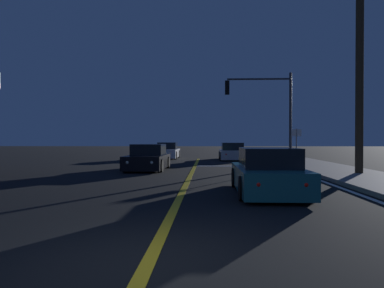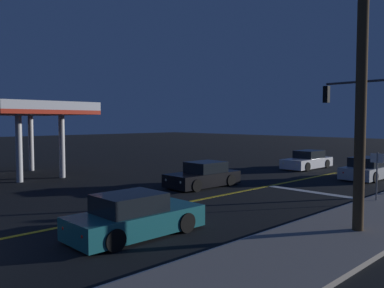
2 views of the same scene
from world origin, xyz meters
name	(u,v)px [view 2 (image 2 of 2)]	position (x,y,z in m)	size (l,w,h in m)	color
sidewalk_right	(317,244)	(6.94, 9.12, 0.07)	(3.20, 32.84, 0.15)	gray
lane_line_center	(161,207)	(0.00, 9.12, 0.01)	(0.20, 31.02, 0.01)	gold
lane_line_edge_right	(263,233)	(5.09, 9.12, 0.01)	(0.16, 31.02, 0.01)	white
stop_bar	(314,192)	(2.67, 16.75, 0.01)	(5.34, 0.50, 0.01)	white
car_mid_block_teal	(135,217)	(2.50, 6.03, 0.58)	(1.89, 4.33, 1.34)	#195960
car_following_oncoming_silver	(369,169)	(2.64, 23.42, 0.58)	(1.97, 4.63, 1.34)	#B2B5BA
car_distant_tail_black	(203,176)	(-2.36, 14.00, 0.58)	(2.00, 4.22, 1.34)	black
car_parked_curb_white	(307,161)	(-2.63, 25.40, 0.58)	(1.86, 4.70, 1.34)	silver
traffic_signal_near_right	(375,112)	(4.60, 19.05, 3.98)	(4.34, 0.28, 5.94)	#38383D
utility_pole_right	(362,65)	(7.24, 11.11, 5.27)	(1.94, 0.33, 10.16)	#42301E
street_sign_corner	(377,169)	(5.84, 16.25, 1.50)	(0.56, 0.06, 2.22)	slate
gas_station_canopy	(25,111)	(-13.25, 8.73, 4.19)	(8.87, 5.78, 4.68)	silver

